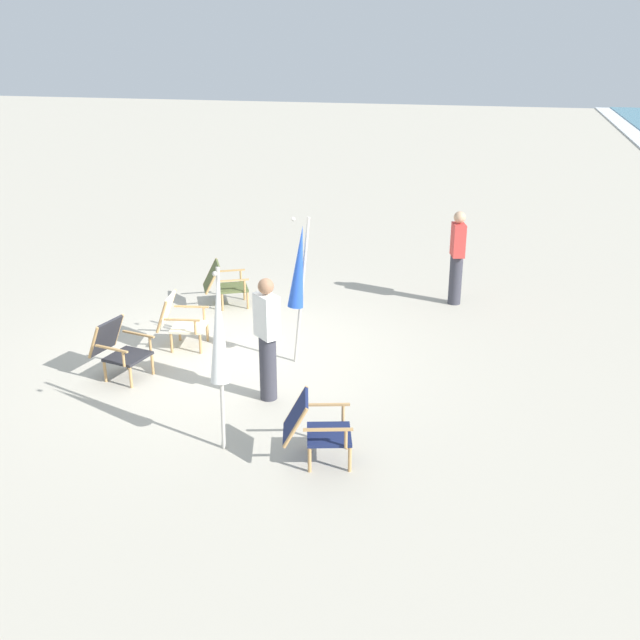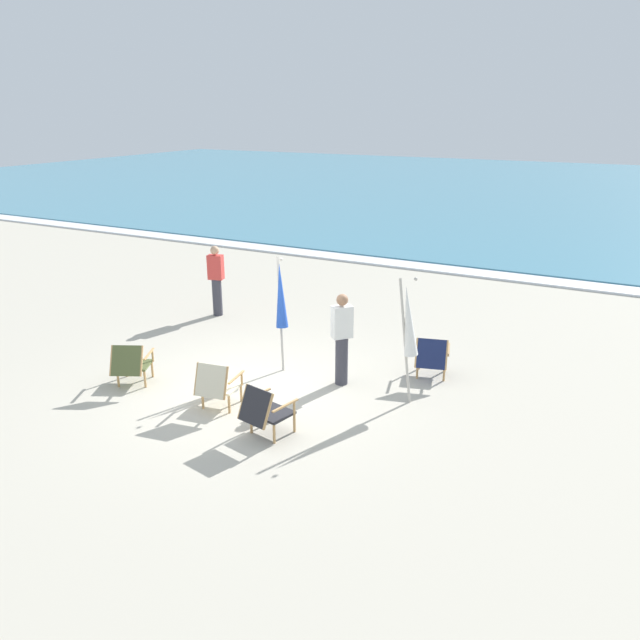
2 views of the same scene
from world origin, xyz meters
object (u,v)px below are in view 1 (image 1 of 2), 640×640
Objects in this scene: beach_chair_front_right at (179,320)px; beach_chair_back_left at (118,347)px; person_near_chairs at (267,338)px; beach_chair_mid_center at (314,426)px; umbrella_furled_white at (219,333)px; person_by_waterline at (457,257)px; beach_chair_back_right at (223,282)px; umbrella_furled_blue at (299,268)px.

beach_chair_front_right is 1.21m from beach_chair_back_left.
beach_chair_mid_center is at bearing 34.93° from person_near_chairs.
umbrella_furled_white reaches higher than person_by_waterline.
beach_chair_mid_center is 1.07× the size of beach_chair_back_left.
umbrella_furled_white is at bearing 32.56° from beach_chair_front_right.
beach_chair_back_right is 1.12× the size of beach_chair_front_right.
beach_chair_front_right is (1.84, -0.03, 0.01)m from beach_chair_back_right.
person_near_chairs is at bearing -145.07° from beach_chair_mid_center.
person_near_chairs is (-1.32, -0.92, 0.41)m from beach_chair_mid_center.
person_by_waterline is (-1.03, 3.86, 0.41)m from beach_chair_back_right.
beach_chair_back_right is 1.06× the size of beach_chair_mid_center.
beach_chair_back_left is 0.50× the size of person_by_waterline.
beach_chair_mid_center is 0.53× the size of person_near_chairs.
beach_chair_front_right is at bearing 160.97° from beach_chair_back_left.
person_near_chairs is at bearing -26.60° from person_by_waterline.
beach_chair_back_left is at bearing -19.03° from beach_chair_front_right.
person_near_chairs is (1.26, -0.09, -0.55)m from umbrella_furled_blue.
umbrella_furled_blue is (-1.08, 2.28, 0.96)m from beach_chair_back_left.
beach_chair_mid_center is at bearing 45.70° from beach_chair_front_right.
person_near_chairs and person_by_waterline have the same top height.
umbrella_furled_blue is 3.60m from person_by_waterline.
beach_chair_mid_center is 1.66m from person_near_chairs.
beach_chair_back_left is (-1.50, -3.11, 0.00)m from beach_chair_mid_center.
beach_chair_front_right reaches higher than beach_chair_back_left.
beach_chair_mid_center is 0.41× the size of umbrella_furled_white.
beach_chair_front_right is at bearing -0.93° from beach_chair_back_right.
umbrella_furled_blue is at bearing -34.40° from person_by_waterline.
beach_chair_back_right is 2.82m from umbrella_furled_blue.
beach_chair_mid_center is 0.53× the size of person_by_waterline.
beach_chair_back_left is at bearing -64.69° from umbrella_furled_blue.
person_near_chairs is at bearing 29.11° from beach_chair_back_right.
umbrella_furled_blue is at bearing 174.32° from umbrella_furled_white.
person_by_waterline reaches higher than beach_chair_mid_center.
beach_chair_front_right is 0.50× the size of person_by_waterline.
beach_chair_back_right is 4.77m from umbrella_furled_white.
beach_chair_back_right is at bearing -135.83° from umbrella_furled_blue.
person_near_chairs reaches higher than beach_chair_back_left.
umbrella_furled_blue is at bearing 175.90° from person_near_chairs.
person_near_chairs reaches higher than beach_chair_back_right.
umbrella_furled_white is 1.30× the size of person_near_chairs.
umbrella_furled_blue reaches higher than beach_chair_back_right.
beach_chair_back_left is 5.88m from person_by_waterline.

